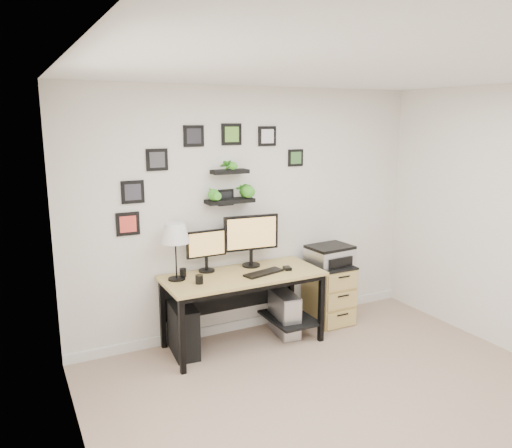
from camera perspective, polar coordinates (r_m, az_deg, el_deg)
room at (r=5.67m, az=-0.36°, el=-11.11°), size 4.00×4.00×4.00m
desk at (r=5.09m, az=-1.32°, el=-6.90°), size 1.60×0.70×0.75m
monitor_left at (r=5.04m, az=-5.69°, el=-2.70°), size 0.42×0.17×0.43m
monitor_right at (r=5.17m, az=-0.54°, el=-1.41°), size 0.59×0.21×0.55m
keyboard at (r=5.01m, az=0.87°, el=-5.60°), size 0.45×0.23×0.02m
mouse at (r=5.15m, az=3.59°, el=-5.08°), size 0.08×0.11×0.03m
table_lamp at (r=4.78m, az=-9.22°, el=-1.19°), size 0.27×0.27×0.56m
mug at (r=4.74m, az=-6.50°, el=-6.31°), size 0.07×0.07×0.08m
pen_cup at (r=4.97m, az=-8.35°, el=-5.51°), size 0.07×0.07×0.08m
pc_tower_black at (r=5.05m, az=-8.34°, el=-11.81°), size 0.26×0.51×0.49m
pc_tower_grey at (r=5.42m, az=3.27°, el=-10.19°), size 0.26×0.48×0.46m
file_cabinet at (r=5.76m, az=8.35°, el=-7.81°), size 0.43×0.53×0.67m
printer at (r=5.64m, az=8.45°, el=-3.52°), size 0.50×0.41×0.21m
wall_decor at (r=5.05m, az=-3.75°, el=5.21°), size 2.05×0.18×1.04m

